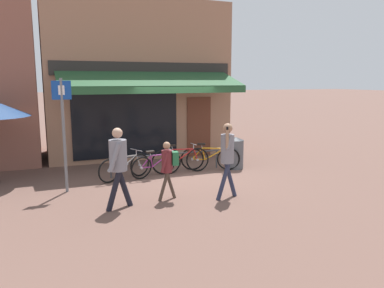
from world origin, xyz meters
TOP-DOWN VIEW (x-y plane):
  - ground_plane at (0.00, 0.00)m, footprint 160.00×160.00m
  - shop_front at (-0.48, 3.90)m, footprint 6.33×4.62m
  - bike_rack_rail at (-0.44, 0.45)m, footprint 3.36×0.04m
  - bicycle_silver at (-1.74, 0.14)m, footprint 1.55×0.74m
  - bicycle_purple at (-0.84, 0.10)m, footprint 1.62×0.57m
  - bicycle_red at (-0.06, 0.28)m, footprint 1.75×0.52m
  - bicycle_orange at (0.87, 0.22)m, footprint 1.71×0.83m
  - pedestrian_adult at (0.09, -2.36)m, footprint 0.60×0.47m
  - pedestrian_child at (-1.18, -1.95)m, footprint 0.50×0.33m
  - pedestrian_second_adult at (-2.34, -2.13)m, footprint 0.62×0.56m
  - litter_bin at (1.69, 0.17)m, footprint 0.51×0.51m
  - parking_sign at (-3.30, -0.45)m, footprint 0.44×0.07m

SIDE VIEW (x-z plane):
  - ground_plane at x=0.00m, z-range 0.00..0.00m
  - bicycle_purple at x=-0.84m, z-range -0.06..0.75m
  - bicycle_silver at x=-1.74m, z-range -0.04..0.75m
  - bicycle_orange at x=0.87m, z-range -0.05..0.80m
  - bicycle_red at x=-0.06m, z-range -0.05..0.81m
  - bike_rack_rail at x=-0.44m, z-range 0.19..0.76m
  - litter_bin at x=1.69m, z-range 0.00..0.98m
  - pedestrian_child at x=-1.18m, z-range 0.18..1.52m
  - pedestrian_second_adult at x=-2.34m, z-range 0.18..1.92m
  - pedestrian_adult at x=0.09m, z-range 0.22..1.97m
  - parking_sign at x=-3.30m, z-range 0.29..3.03m
  - shop_front at x=-0.48m, z-range 0.00..5.38m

